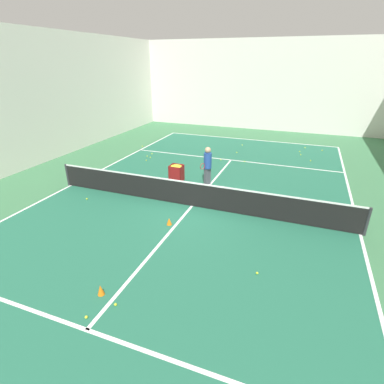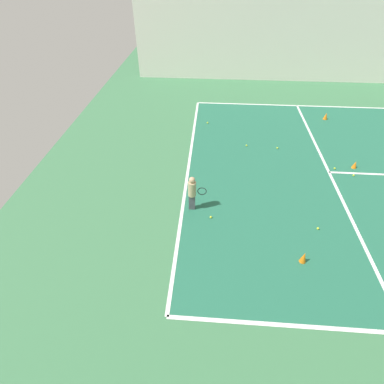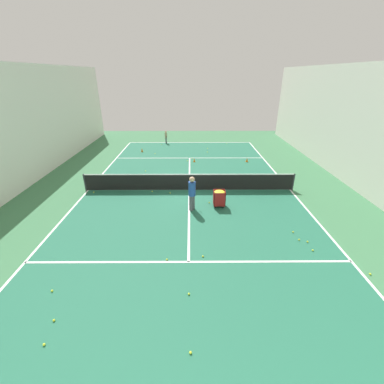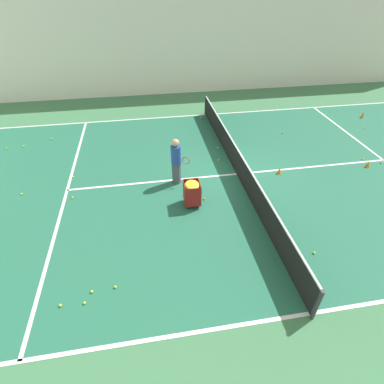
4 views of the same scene
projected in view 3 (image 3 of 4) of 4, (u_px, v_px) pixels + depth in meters
ground_plane at (189, 190)px, 15.11m from camera, size 34.58×34.58×0.00m
court_playing_area at (189, 190)px, 15.11m from camera, size 11.93×23.08×0.00m
line_baseline_near at (190, 142)px, 25.59m from camera, size 11.93×0.10×0.00m
line_sideline_left at (290, 190)px, 15.14m from camera, size 0.10×23.08×0.00m
line_sideline_right at (88, 190)px, 15.08m from camera, size 0.10×23.08×0.00m
line_service_near at (190, 158)px, 20.88m from camera, size 11.93×0.10×0.00m
line_service_far at (189, 262)px, 9.35m from camera, size 11.93×0.10×0.00m
line_centre_service at (189, 190)px, 15.11m from camera, size 0.10×12.70×0.00m
hall_enclosure_left at (372, 132)px, 13.73m from camera, size 0.15×30.88×6.84m
hall_enclosure_right at (5, 132)px, 13.63m from camera, size 0.15×30.88×6.84m
tennis_net at (189, 182)px, 14.89m from camera, size 12.23×0.10×1.02m
player_near_baseline at (166, 136)px, 25.00m from camera, size 0.25×0.57×1.22m
coach_at_net at (192, 191)px, 12.54m from camera, size 0.48×0.71×1.77m
ball_cart at (219, 195)px, 13.02m from camera, size 0.59×0.52×0.88m
training_cone_0 at (194, 160)px, 19.91m from camera, size 0.17×0.17×0.28m
training_cone_1 at (247, 160)px, 19.90m from camera, size 0.19×0.19×0.32m
training_cone_2 at (142, 150)px, 22.45m from camera, size 0.17×0.17×0.35m
training_cone_3 at (193, 178)px, 16.55m from camera, size 0.18×0.18×0.26m
tennis_ball_0 at (227, 144)px, 25.06m from camera, size 0.07×0.07×0.07m
tennis_ball_1 at (162, 144)px, 24.74m from camera, size 0.07×0.07×0.07m
tennis_ball_2 at (54, 320)px, 7.09m from camera, size 0.07×0.07×0.07m
tennis_ball_3 at (155, 154)px, 21.88m from camera, size 0.07×0.07×0.07m
tennis_ball_4 at (192, 159)px, 20.63m from camera, size 0.07×0.07×0.07m
tennis_ball_5 at (207, 152)px, 22.38m from camera, size 0.07×0.07×0.07m
tennis_ball_6 at (308, 242)px, 10.42m from camera, size 0.07×0.07×0.07m
tennis_ball_7 at (167, 259)px, 9.42m from camera, size 0.07×0.07×0.07m
tennis_ball_9 at (189, 294)px, 7.95m from camera, size 0.07×0.07×0.07m
tennis_ball_10 at (44, 345)px, 6.46m from camera, size 0.07×0.07×0.07m
tennis_ball_11 at (203, 256)px, 9.58m from camera, size 0.07×0.07×0.07m
tennis_ball_12 at (370, 274)px, 8.74m from camera, size 0.07×0.07×0.07m
tennis_ball_13 at (187, 161)px, 20.12m from camera, size 0.07×0.07×0.07m
tennis_ball_14 at (52, 291)px, 8.06m from camera, size 0.07×0.07×0.07m
tennis_ball_15 at (258, 183)px, 16.02m from camera, size 0.07×0.07×0.07m
tennis_ball_16 at (170, 193)px, 14.67m from camera, size 0.07×0.07×0.07m
tennis_ball_17 at (209, 203)px, 13.58m from camera, size 0.07×0.07×0.07m
tennis_ball_18 at (293, 232)px, 11.06m from camera, size 0.07×0.07×0.07m
tennis_ball_19 at (145, 171)px, 18.00m from camera, size 0.07×0.07×0.07m
tennis_ball_21 at (299, 240)px, 10.54m from camera, size 0.07×0.07×0.07m
tennis_ball_22 at (215, 202)px, 13.69m from camera, size 0.07×0.07×0.07m
tennis_ball_23 at (191, 353)px, 6.27m from camera, size 0.07×0.07×0.07m
tennis_ball_24 at (208, 148)px, 23.51m from camera, size 0.07×0.07×0.07m
tennis_ball_25 at (152, 191)px, 14.87m from camera, size 0.07×0.07×0.07m
tennis_ball_26 at (94, 192)px, 14.77m from camera, size 0.07×0.07×0.07m
tennis_ball_27 at (313, 250)px, 9.91m from camera, size 0.07×0.07×0.07m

